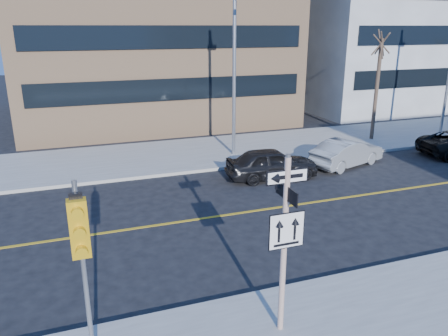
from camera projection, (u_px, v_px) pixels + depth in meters
name	position (u px, v px, depth m)	size (l,w,h in m)	color
ground	(239.00, 276.00, 12.08)	(120.00, 120.00, 0.00)	black
far_sidewalk	(428.00, 131.00, 28.54)	(66.00, 6.00, 0.15)	gray
sign_pole	(285.00, 236.00, 9.07)	(0.92, 0.92, 4.06)	white
traffic_signal	(81.00, 245.00, 7.48)	(0.32, 0.45, 4.00)	gray
parked_car_a	(272.00, 163.00, 19.67)	(4.15, 1.67, 1.41)	black
parked_car_b	(347.00, 153.00, 21.46)	(4.07, 1.42, 1.34)	gray
streetlight_a	(236.00, 65.00, 21.52)	(0.55, 2.25, 8.00)	gray
street_tree_west	(381.00, 46.00, 24.63)	(1.80, 1.80, 6.35)	#3E3024
building_grey_mid	(392.00, 16.00, 38.90)	(20.00, 16.00, 15.00)	gray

